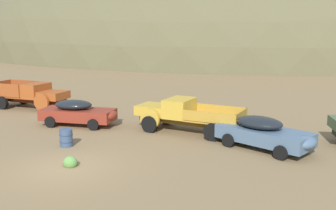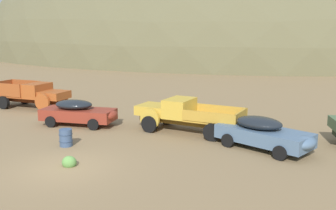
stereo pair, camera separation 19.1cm
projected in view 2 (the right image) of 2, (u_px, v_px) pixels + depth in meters
The scene contains 8 objects.
ground_plane at pixel (64, 168), 16.24m from camera, with size 300.00×300.00×0.00m, color olive.
hill_far_left at pixel (201, 54), 92.25m from camera, with size 113.99×82.87×53.94m, color brown.
truck_oxide_orange at pixel (36, 95), 28.46m from camera, with size 5.95×2.83×1.91m.
car_rust_red at pixel (80, 112), 23.35m from camera, with size 4.96×2.67×1.57m.
truck_faded_yellow at pixel (181, 114), 22.00m from camera, with size 6.25×2.49×1.89m.
car_chalk_blue at pixel (266, 133), 18.58m from camera, with size 5.15×3.20×1.57m.
oil_drum_foreground at pixel (66, 138), 19.23m from camera, with size 0.68×0.68×0.88m.
bush_lone_scrub at pixel (69, 163), 16.47m from camera, with size 0.65×0.58×0.56m.
Camera 2 is at (10.89, -11.79, 5.74)m, focal length 41.02 mm.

